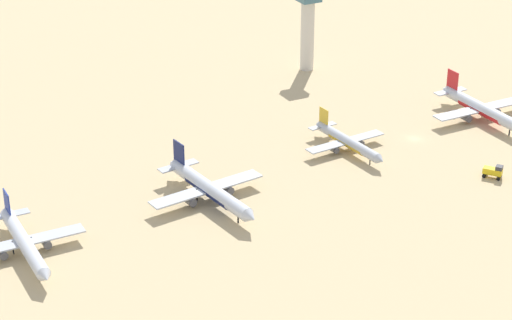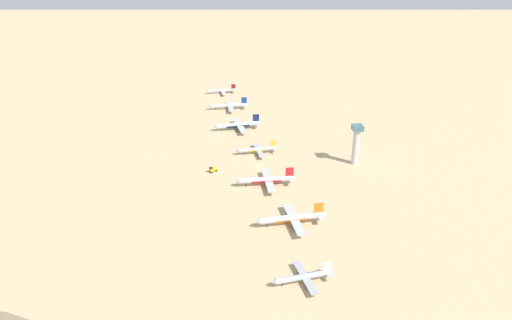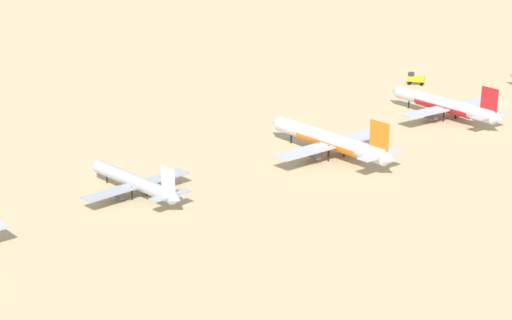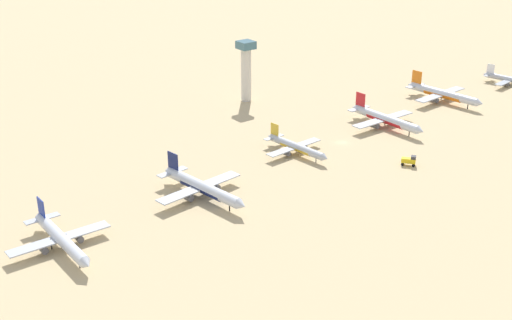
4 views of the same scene
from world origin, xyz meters
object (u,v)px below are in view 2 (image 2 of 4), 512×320
Objects in this scene: parked_jet_6 at (304,277)px; service_truck at (213,169)px; parked_jet_0 at (222,90)px; parked_jet_4 at (267,180)px; parked_jet_2 at (238,125)px; parked_jet_1 at (229,105)px; parked_jet_5 at (292,218)px; parked_jet_3 at (257,150)px; control_tower at (356,142)px.

service_truck is at bearing -72.18° from parked_jet_6.
service_truck is (14.49, 175.19, -0.95)m from parked_jet_0.
parked_jet_6 is 126.40m from service_truck.
parked_jet_4 is at bearing -87.11° from parked_jet_6.
parked_jet_2 is at bearing 94.94° from parked_jet_0.
parked_jet_2 is at bearing -83.82° from parked_jet_4.
parked_jet_5 reaches higher than parked_jet_1.
parked_jet_2 reaches higher than parked_jet_1.
parked_jet_3 is at bearing 97.28° from parked_jet_0.
parked_jet_4 is at bearing 95.56° from parked_jet_0.
control_tower reaches higher than parked_jet_2.
parked_jet_5 is at bearing 120.66° from service_truck.
control_tower is (-76.08, 73.54, 12.15)m from parked_jet_2.
parked_jet_6 is 137.61m from control_tower.
parked_jet_3 is (-14.71, 99.90, -0.52)m from parked_jet_1.
parked_jet_4 reaches higher than parked_jet_6.
service_truck is (33.43, 26.80, -1.03)m from parked_jet_3.
parked_jet_4 is (-0.34, 49.67, 0.77)m from parked_jet_3.
parked_jet_6 is at bearing 63.82° from control_tower.
parked_jet_1 is 148.38m from control_tower.
parked_jet_5 reaches higher than parked_jet_3.
parked_jet_2 is 197.10m from parked_jet_6.
control_tower is at bearing 116.13° from parked_jet_0.
parked_jet_4 is (-15.05, 149.57, 0.26)m from parked_jet_1.
parked_jet_1 is 6.61× the size of service_truck.
parked_jet_2 reaches higher than parked_jet_4.
parked_jet_6 is (-4.91, 97.45, -0.86)m from parked_jet_4.
control_tower is (-99.13, -2.61, 13.99)m from service_truck.
parked_jet_1 is 50.73m from parked_jet_2.
parked_jet_2 is 99.61m from parked_jet_4.
parked_jet_0 is 0.75× the size of parked_jet_5.
parked_jet_4 reaches higher than service_truck.
parked_jet_0 reaches higher than parked_jet_6.
parked_jet_2 is (-8.57, 99.04, 0.89)m from parked_jet_0.
service_truck is 0.20× the size of control_tower.
parked_jet_2 reaches higher than parked_jet_3.
control_tower is (-80.40, 124.09, 12.44)m from parked_jet_1.
parked_jet_4 is 7.17× the size of service_truck.
control_tower reaches higher than parked_jet_5.
parked_jet_3 is 0.78× the size of parked_jet_5.
parked_jet_4 is 1.30× the size of parked_jet_6.
control_tower is at bearing 122.94° from parked_jet_1.
parked_jet_6 is at bearing 86.45° from parked_jet_5.
parked_jet_2 is 106.51m from control_tower.
parked_jet_4 is 97.58m from parked_jet_6.
service_truck is (18.73, 126.70, -1.55)m from parked_jet_1.
parked_jet_2 reaches higher than parked_jet_6.
control_tower is (-57.35, -73.09, 12.07)m from parked_jet_5.
parked_jet_1 is 0.91× the size of parked_jet_2.
parked_jet_5 is at bearing 97.28° from parked_jet_2.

